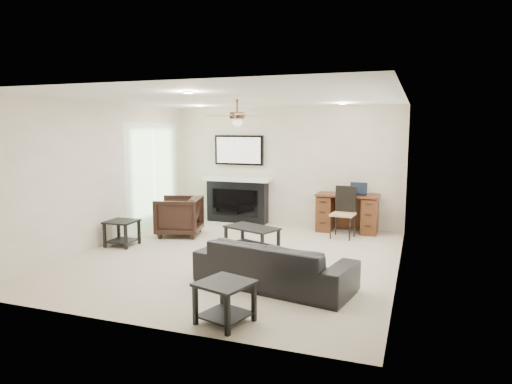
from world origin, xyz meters
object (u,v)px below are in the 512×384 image
sofa (274,264)px  desk (347,213)px  armchair (179,216)px  coffee_table (252,238)px  fireplace_unit (237,179)px

sofa → desk: 3.57m
armchair → coffee_table: bearing=56.7°
fireplace_unit → coffee_table: bearing=-61.9°
fireplace_unit → desk: size_ratio=1.57×
armchair → fireplace_unit: fireplace_unit is taller
sofa → armchair: (-2.60, 2.15, 0.08)m
armchair → desk: desk is taller
fireplace_unit → desk: 2.50m
sofa → desk: (0.41, 3.54, 0.08)m
armchair → desk: (3.01, 1.39, 0.00)m
armchair → fireplace_unit: size_ratio=0.43×
coffee_table → fireplace_unit: size_ratio=0.47×
armchair → fireplace_unit: bearing=144.3°
coffee_table → desk: (1.31, 1.94, 0.18)m
sofa → fireplace_unit: bearing=-50.4°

